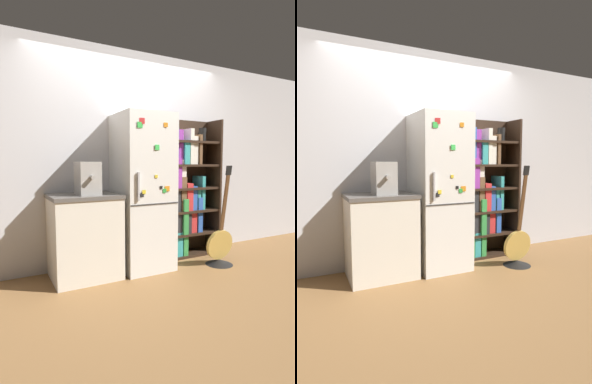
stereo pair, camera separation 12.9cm
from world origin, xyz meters
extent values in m
plane|color=olive|center=(0.00, 0.00, 0.00)|extent=(16.00, 16.00, 0.00)
cube|color=silver|center=(0.00, 0.47, 1.30)|extent=(8.00, 0.05, 2.60)
cube|color=white|center=(0.00, 0.15, 0.90)|extent=(0.60, 0.61, 1.79)
cube|color=#333333|center=(0.00, -0.16, 0.80)|extent=(0.58, 0.01, 0.01)
cube|color=#B2B2B7|center=(-0.21, -0.17, 1.00)|extent=(0.02, 0.02, 0.30)
cube|color=green|center=(0.11, -0.16, 0.94)|extent=(0.04, 0.01, 0.04)
cube|color=black|center=(0.07, -0.16, 0.97)|extent=(0.03, 0.01, 0.03)
cube|color=yellow|center=(-0.14, -0.16, 0.93)|extent=(0.04, 0.01, 0.04)
cube|color=orange|center=(0.12, -0.16, 1.65)|extent=(0.05, 0.01, 0.05)
cube|color=green|center=(-0.19, -0.16, 1.63)|extent=(0.06, 0.01, 0.06)
cube|color=yellow|center=(0.01, -0.16, 1.10)|extent=(0.03, 0.01, 0.03)
cube|color=orange|center=(0.15, -0.16, 0.96)|extent=(0.06, 0.01, 0.06)
cube|color=green|center=(0.02, -0.16, 1.41)|extent=(0.06, 0.01, 0.06)
cube|color=red|center=(-0.16, -0.16, 1.67)|extent=(0.06, 0.02, 0.06)
cube|color=black|center=(-0.16, -0.16, 0.91)|extent=(0.05, 0.02, 0.05)
cube|color=black|center=(0.41, 0.28, 0.91)|extent=(0.03, 0.33, 1.81)
cube|color=black|center=(1.17, 0.28, 0.91)|extent=(0.03, 0.33, 1.81)
cube|color=black|center=(0.79, 0.43, 0.91)|extent=(0.80, 0.03, 1.81)
cube|color=black|center=(0.79, 0.28, 0.01)|extent=(0.74, 0.30, 0.03)
cube|color=black|center=(0.79, 0.28, 0.30)|extent=(0.74, 0.30, 0.03)
cube|color=black|center=(0.79, 0.28, 0.60)|extent=(0.74, 0.30, 0.03)
cube|color=black|center=(0.79, 0.28, 0.91)|extent=(0.74, 0.30, 0.03)
cube|color=black|center=(0.79, 0.28, 1.21)|extent=(0.74, 0.30, 0.03)
cube|color=black|center=(0.79, 0.28, 1.51)|extent=(0.74, 0.30, 0.03)
cube|color=#338C3F|center=(0.47, 0.28, 0.18)|extent=(0.08, 0.24, 0.31)
cube|color=teal|center=(0.56, 0.29, 0.19)|extent=(0.08, 0.24, 0.31)
cube|color=#338C3F|center=(0.65, 0.28, 0.25)|extent=(0.07, 0.23, 0.45)
cube|color=silver|center=(0.46, 0.28, 0.48)|extent=(0.06, 0.26, 0.33)
cube|color=#262628|center=(0.55, 0.28, 0.53)|extent=(0.08, 0.23, 0.43)
cube|color=#338C3F|center=(0.63, 0.28, 0.55)|extent=(0.07, 0.27, 0.46)
cube|color=#262628|center=(0.71, 0.29, 0.47)|extent=(0.05, 0.24, 0.32)
cube|color=red|center=(0.79, 0.29, 0.50)|extent=(0.09, 0.21, 0.36)
cube|color=#2D59B2|center=(0.88, 0.28, 0.55)|extent=(0.07, 0.22, 0.46)
cube|color=teal|center=(0.45, 0.29, 0.80)|extent=(0.05, 0.28, 0.36)
cube|color=#262628|center=(0.53, 0.28, 0.77)|extent=(0.07, 0.23, 0.31)
cube|color=brown|center=(0.61, 0.29, 0.84)|extent=(0.08, 0.25, 0.44)
cube|color=red|center=(0.70, 0.29, 0.80)|extent=(0.09, 0.26, 0.36)
cube|color=#2D59B2|center=(0.79, 0.29, 0.78)|extent=(0.07, 0.24, 0.32)
cube|color=teal|center=(0.86, 0.29, 0.77)|extent=(0.05, 0.22, 0.30)
cube|color=teal|center=(0.93, 0.29, 0.84)|extent=(0.05, 0.23, 0.44)
cube|color=#338C3F|center=(0.45, 0.28, 1.08)|extent=(0.04, 0.26, 0.32)
cube|color=purple|center=(0.53, 0.28, 1.11)|extent=(0.08, 0.24, 0.38)
cube|color=silver|center=(0.61, 0.29, 1.10)|extent=(0.07, 0.23, 0.36)
cube|color=#2D59B2|center=(0.48, 0.28, 1.45)|extent=(0.09, 0.21, 0.46)
cube|color=purple|center=(0.56, 0.29, 1.44)|extent=(0.07, 0.21, 0.43)
cube|color=teal|center=(0.65, 0.28, 1.37)|extent=(0.08, 0.24, 0.30)
cube|color=silver|center=(0.72, 0.29, 1.45)|extent=(0.05, 0.26, 0.45)
cube|color=silver|center=(0.79, 0.28, 1.40)|extent=(0.06, 0.23, 0.36)
cube|color=brown|center=(0.86, 0.28, 1.41)|extent=(0.04, 0.25, 0.38)
cylinder|color=black|center=(0.97, 0.28, 1.61)|extent=(0.10, 0.10, 0.18)
cube|color=silver|center=(-0.70, 0.16, 0.43)|extent=(0.70, 0.58, 0.87)
cube|color=#5B5651|center=(-0.70, 0.16, 0.89)|extent=(0.72, 0.60, 0.04)
cube|color=#A5A39E|center=(-0.67, 0.10, 1.08)|extent=(0.22, 0.28, 0.35)
cylinder|color=#A5A39E|center=(-0.67, -0.07, 1.10)|extent=(0.04, 0.06, 0.04)
cone|color=black|center=(0.87, -0.22, 0.03)|extent=(0.33, 0.33, 0.06)
cylinder|color=gold|center=(0.87, -0.22, 0.25)|extent=(0.37, 0.10, 0.37)
cube|color=brown|center=(0.87, -0.29, 0.77)|extent=(0.04, 0.11, 0.67)
cube|color=black|center=(0.87, -0.34, 1.15)|extent=(0.07, 0.04, 0.11)
camera|label=1|loc=(-1.57, -2.96, 1.24)|focal=28.00mm
camera|label=2|loc=(-1.46, -3.02, 1.24)|focal=28.00mm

